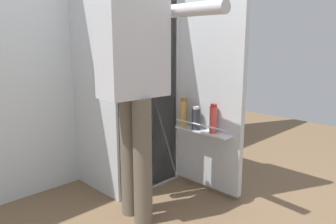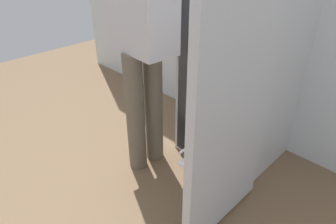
# 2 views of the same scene
# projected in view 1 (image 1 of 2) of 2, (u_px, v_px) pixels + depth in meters

# --- Properties ---
(ground_plane) EXTENTS (6.16, 6.16, 0.00)m
(ground_plane) POSITION_uv_depth(u_px,v_px,m) (173.00, 199.00, 2.52)
(ground_plane) COLOR brown
(kitchen_wall) EXTENTS (4.40, 0.10, 2.43)m
(kitchen_wall) POSITION_uv_depth(u_px,v_px,m) (100.00, 33.00, 2.85)
(kitchen_wall) COLOR silver
(kitchen_wall) RESTS_ON ground_plane
(refrigerator) EXTENTS (0.67, 1.17, 1.76)m
(refrigerator) POSITION_uv_depth(u_px,v_px,m) (132.00, 76.00, 2.68)
(refrigerator) COLOR silver
(refrigerator) RESTS_ON ground_plane
(person) EXTENTS (0.53, 0.75, 1.64)m
(person) POSITION_uv_depth(u_px,v_px,m) (135.00, 70.00, 2.07)
(person) COLOR #665B4C
(person) RESTS_ON ground_plane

